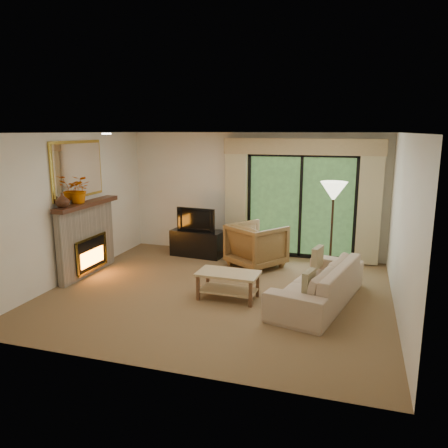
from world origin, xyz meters
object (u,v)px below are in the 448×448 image
(armchair, at_px, (257,245))
(coffee_table, at_px, (228,285))
(media_console, at_px, (198,243))
(sofa, at_px, (318,283))

(armchair, distance_m, coffee_table, 1.79)
(media_console, height_order, armchair, armchair)
(armchair, bearing_deg, coffee_table, 122.80)
(sofa, distance_m, coffee_table, 1.40)
(sofa, height_order, coffee_table, sofa)
(media_console, xyz_separation_m, armchair, (1.38, -0.39, 0.16))
(media_console, height_order, coffee_table, media_console)
(media_console, bearing_deg, coffee_table, -53.09)
(sofa, bearing_deg, armchair, -125.77)
(coffee_table, bearing_deg, media_console, 123.03)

